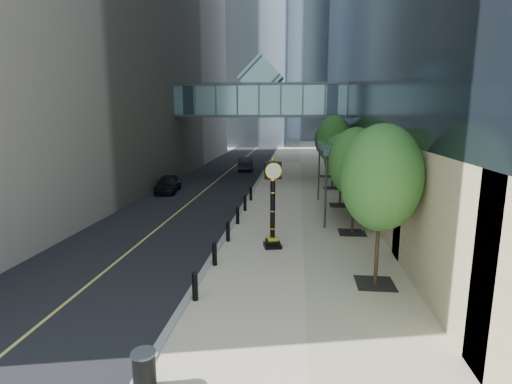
% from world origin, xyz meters
% --- Properties ---
extents(ground, '(320.00, 320.00, 0.00)m').
position_xyz_m(ground, '(0.00, 0.00, 0.00)').
color(ground, gray).
rests_on(ground, ground).
extents(road, '(8.00, 180.00, 0.02)m').
position_xyz_m(road, '(-7.00, 40.00, 0.01)').
color(road, black).
rests_on(road, ground).
extents(sidewalk, '(8.00, 180.00, 0.06)m').
position_xyz_m(sidewalk, '(1.00, 40.00, 0.03)').
color(sidewalk, '#C5B297').
rests_on(sidewalk, ground).
extents(curb, '(0.25, 180.00, 0.07)m').
position_xyz_m(curb, '(-3.00, 40.00, 0.04)').
color(curb, gray).
rests_on(curb, ground).
extents(distant_tower_c, '(22.00, 22.00, 65.00)m').
position_xyz_m(distant_tower_c, '(-6.00, 120.00, 32.50)').
color(distant_tower_c, '#97B0BE').
rests_on(distant_tower_c, ground).
extents(skywalk, '(17.00, 4.20, 5.80)m').
position_xyz_m(skywalk, '(-3.00, 28.00, 7.71)').
color(skywalk, '#4A6776').
rests_on(skywalk, ground).
extents(entrance_canopy, '(3.00, 8.00, 4.38)m').
position_xyz_m(entrance_canopy, '(3.48, 14.00, 4.19)').
color(entrance_canopy, '#383F44').
rests_on(entrance_canopy, ground).
extents(bollard_row, '(0.20, 16.20, 0.90)m').
position_xyz_m(bollard_row, '(-2.70, 9.00, 0.51)').
color(bollard_row, black).
rests_on(bollard_row, sidewalk).
extents(street_trees, '(2.96, 28.75, 6.08)m').
position_xyz_m(street_trees, '(3.60, 15.74, 3.87)').
color(street_trees, black).
rests_on(street_trees, sidewalk).
extents(street_clock, '(0.96, 0.96, 4.23)m').
position_xyz_m(street_clock, '(-0.46, 6.74, 1.89)').
color(street_clock, black).
rests_on(street_clock, sidewalk).
extents(trash_bin, '(0.66, 0.66, 0.90)m').
position_xyz_m(trash_bin, '(-2.70, -3.51, 0.51)').
color(trash_bin, black).
rests_on(trash_bin, sidewalk).
extents(pedestrian, '(0.79, 0.63, 1.89)m').
position_xyz_m(pedestrian, '(4.36, 9.88, 1.00)').
color(pedestrian, '#ABA79C').
rests_on(pedestrian, sidewalk).
extents(car_near, '(2.10, 4.25, 1.39)m').
position_xyz_m(car_near, '(-9.76, 19.61, 0.72)').
color(car_near, black).
rests_on(car_near, road).
extents(car_far, '(2.05, 4.68, 1.50)m').
position_xyz_m(car_far, '(-5.17, 33.14, 0.77)').
color(car_far, black).
rests_on(car_far, road).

